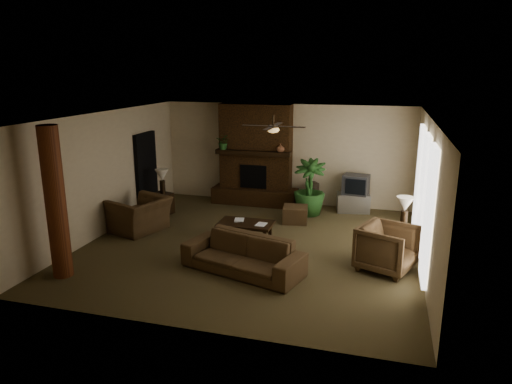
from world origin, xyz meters
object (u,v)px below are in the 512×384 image
(armchair_right, at_px, (387,246))
(lamp_left, at_px, (162,177))
(coffee_table, at_px, (246,225))
(floor_plant, at_px, (309,199))
(log_column, at_px, (56,203))
(armchair_left, at_px, (140,209))
(ottoman, at_px, (295,214))
(side_table_left, at_px, (161,204))
(tv_stand, at_px, (353,203))
(sofa, at_px, (243,249))
(floor_vase, at_px, (313,193))
(side_table_right, at_px, (402,240))
(lamp_right, at_px, (405,206))

(armchair_right, distance_m, lamp_left, 6.12)
(coffee_table, relative_size, floor_plant, 0.82)
(log_column, xyz_separation_m, floor_plant, (3.80, 4.95, -0.99))
(armchair_left, height_order, ottoman, armchair_left)
(log_column, relative_size, lamp_left, 4.31)
(coffee_table, bearing_deg, armchair_right, -14.51)
(floor_plant, bearing_deg, side_table_left, -165.18)
(log_column, bearing_deg, tv_stand, 48.35)
(sofa, height_order, lamp_left, lamp_left)
(armchair_left, bearing_deg, sofa, 81.66)
(tv_stand, distance_m, floor_vase, 1.12)
(log_column, height_order, side_table_left, log_column)
(lamp_left, bearing_deg, armchair_left, -86.32)
(floor_plant, bearing_deg, armchair_right, -57.24)
(side_table_right, distance_m, lamp_right, 0.73)
(floor_vase, bearing_deg, armchair_right, -61.81)
(armchair_left, bearing_deg, armchair_right, 101.03)
(armchair_left, bearing_deg, side_table_right, 110.84)
(floor_vase, bearing_deg, coffee_table, -109.73)
(lamp_right, bearing_deg, lamp_left, 169.52)
(tv_stand, distance_m, lamp_right, 2.99)
(log_column, relative_size, armchair_left, 2.29)
(armchair_left, height_order, side_table_left, armchair_left)
(lamp_left, height_order, side_table_right, lamp_left)
(floor_plant, xyz_separation_m, lamp_right, (2.30, -2.07, 0.59))
(coffee_table, bearing_deg, floor_plant, 65.81)
(coffee_table, relative_size, floor_vase, 1.56)
(log_column, xyz_separation_m, armchair_right, (5.79, 1.85, -0.91))
(tv_stand, relative_size, lamp_right, 1.31)
(armchair_left, height_order, tv_stand, armchair_left)
(log_column, relative_size, tv_stand, 3.29)
(side_table_left, xyz_separation_m, side_table_right, (6.07, -1.12, 0.00))
(armchair_left, height_order, floor_vase, armchair_left)
(ottoman, bearing_deg, armchair_left, -154.49)
(lamp_right, bearing_deg, ottoman, 151.87)
(lamp_right, bearing_deg, armchair_left, -177.34)
(armchair_left, distance_m, ottoman, 3.79)
(lamp_left, bearing_deg, floor_plant, 14.35)
(side_table_right, bearing_deg, floor_vase, 130.21)
(log_column, xyz_separation_m, sofa, (3.17, 1.07, -0.95))
(coffee_table, height_order, floor_plant, floor_plant)
(side_table_left, relative_size, lamp_left, 0.85)
(floor_plant, height_order, lamp_right, lamp_right)
(tv_stand, relative_size, side_table_right, 1.55)
(log_column, distance_m, side_table_left, 4.11)
(armchair_left, distance_m, floor_plant, 4.33)
(sofa, height_order, ottoman, sofa)
(side_table_left, bearing_deg, floor_vase, 22.99)
(floor_vase, height_order, floor_plant, floor_plant)
(armchair_right, relative_size, lamp_right, 1.51)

